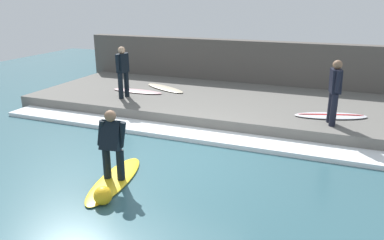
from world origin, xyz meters
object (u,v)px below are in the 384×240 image
at_px(surfer_waiting_far, 123,69).
at_px(surfboard_waiting_far, 137,91).
at_px(surfboard_riding, 115,180).
at_px(marker_buoy, 103,196).
at_px(surfboard_spare, 165,88).
at_px(surfer_waiting_near, 335,89).
at_px(surfer_riding, 112,142).
at_px(surfboard_waiting_near, 331,116).

bearing_deg(surfer_waiting_far, surfboard_waiting_far, -1.60).
height_order(surfboard_riding, marker_buoy, marker_buoy).
bearing_deg(surfboard_spare, surfer_waiting_far, 155.58).
relative_size(surfer_waiting_near, surfboard_spare, 0.86).
bearing_deg(surfer_riding, surfboard_waiting_near, -38.98).
relative_size(surfboard_waiting_near, surfboard_spare, 1.06).
relative_size(surfer_waiting_near, surfer_waiting_far, 1.01).
distance_m(surfboard_riding, marker_buoy, 0.83).
height_order(surfer_waiting_far, marker_buoy, surfer_waiting_far).
bearing_deg(marker_buoy, surfer_waiting_near, -36.01).
height_order(surfer_waiting_near, surfboard_waiting_near, surfer_waiting_near).
bearing_deg(surfboard_waiting_far, surfboard_riding, -155.10).
relative_size(surfboard_riding, surfboard_spare, 1.15).
relative_size(surfboard_waiting_near, marker_buoy, 6.10).
distance_m(surfer_waiting_near, surfboard_spare, 5.67).
distance_m(surfboard_waiting_near, surfer_waiting_far, 6.02).
bearing_deg(surfboard_riding, surfboard_waiting_near, -38.98).
height_order(surfer_waiting_near, surfboard_waiting_far, surfer_waiting_near).
bearing_deg(surfer_riding, surfboard_waiting_far, 24.90).
bearing_deg(surfer_waiting_near, surfboard_spare, 71.02).
xyz_separation_m(surfer_waiting_far, marker_buoy, (-4.98, -2.61, -1.08)).
xyz_separation_m(surfboard_riding, marker_buoy, (-0.77, -0.27, 0.13)).
bearing_deg(surfer_waiting_near, surfboard_waiting_far, 79.42).
bearing_deg(surfer_waiting_near, surfboard_waiting_near, 1.70).
distance_m(surfboard_riding, surfboard_spare, 5.94).
height_order(surfer_riding, surfer_waiting_far, surfer_waiting_far).
xyz_separation_m(surfboard_waiting_far, surfboard_spare, (0.71, -0.65, 0.00)).
bearing_deg(surfboard_riding, surfboard_spare, 16.27).
distance_m(surfboard_riding, surfer_riding, 0.77).
xyz_separation_m(surfer_waiting_near, surfboard_spare, (1.82, 5.30, -0.84)).
bearing_deg(surfer_waiting_far, surfer_riding, -151.02).
bearing_deg(surfer_riding, marker_buoy, -160.33).
bearing_deg(surfboard_waiting_far, surfer_riding, -155.10).
distance_m(surfer_waiting_near, surfboard_waiting_far, 6.12).
bearing_deg(surfboard_waiting_near, surfboard_riding, 141.02).
bearing_deg(surfer_waiting_far, surfboard_waiting_near, -87.42).
bearing_deg(marker_buoy, surfboard_waiting_far, 24.23).
xyz_separation_m(surfer_waiting_near, surfer_waiting_far, (0.35, 5.98, -0.00)).
height_order(surfboard_spare, marker_buoy, surfboard_spare).
bearing_deg(surfboard_riding, surfboard_waiting_far, 24.90).
bearing_deg(surfboard_riding, surfer_waiting_far, 28.98).
distance_m(surfer_waiting_far, surfboard_waiting_far, 1.14).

